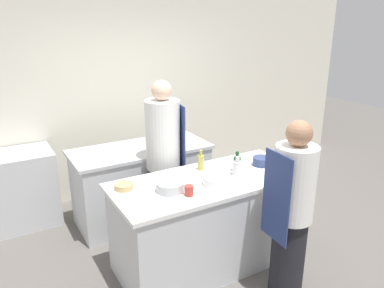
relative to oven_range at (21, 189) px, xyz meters
name	(u,v)px	position (x,y,z in m)	size (l,w,h in m)	color
ground_plane	(209,261)	(1.53, -1.78, -0.45)	(16.00, 16.00, 0.00)	#605B56
wall_back	(128,93)	(1.53, 0.35, 0.95)	(8.00, 0.06, 2.80)	silver
prep_counter	(210,221)	(1.53, -1.78, 0.01)	(1.92, 0.84, 0.93)	silver
pass_counter	(142,183)	(1.30, -0.60, 0.01)	(1.64, 0.74, 0.93)	silver
oven_range	(21,189)	(0.00, 0.00, 0.00)	(0.78, 0.60, 0.91)	silver
chef_at_prep_near	(291,212)	(1.90, -2.49, 0.36)	(0.38, 0.36, 1.62)	black
chef_at_stove	(164,161)	(1.39, -1.06, 0.44)	(0.42, 0.40, 1.79)	black
bottle_olive_oil	(201,162)	(1.57, -1.54, 0.56)	(0.07, 0.07, 0.21)	#B2A84C
bottle_vinegar	(237,163)	(1.87, -1.75, 0.55)	(0.07, 0.07, 0.21)	#19471E
bottle_wine	(237,168)	(1.81, -1.83, 0.55)	(0.09, 0.09, 0.19)	silver
bottle_cooking_oil	(298,166)	(2.35, -2.09, 0.55)	(0.08, 0.08, 0.19)	black
bowl_mixing_large	(170,187)	(1.08, -1.83, 0.52)	(0.25, 0.25, 0.09)	#B7BABC
bowl_prep_small	(262,161)	(2.19, -1.75, 0.52)	(0.19, 0.19, 0.09)	navy
bowl_ceramic_blue	(216,180)	(1.51, -1.91, 0.51)	(0.25, 0.25, 0.08)	white
bowl_wooden_salad	(124,186)	(0.74, -1.58, 0.50)	(0.17, 0.17, 0.05)	tan
cup	(189,191)	(1.18, -1.99, 0.52)	(0.08, 0.08, 0.09)	#B2382D
cutting_board	(261,175)	(2.00, -1.96, 0.48)	(0.34, 0.22, 0.01)	white
stockpot	(159,140)	(1.50, -0.70, 0.57)	(0.22, 0.22, 0.19)	silver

